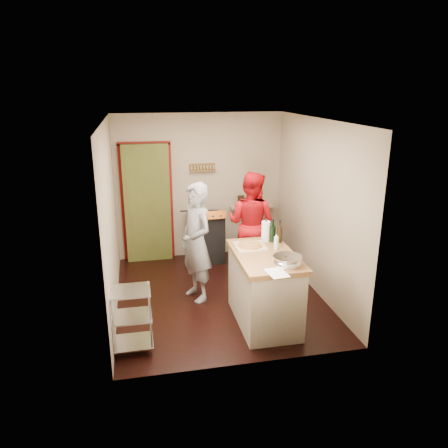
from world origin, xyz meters
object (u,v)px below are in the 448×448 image
(island, at_px, (265,287))
(person_red, at_px, (251,223))
(person_stripe, at_px, (196,242))
(wire_shelving, at_px, (131,317))
(stove, at_px, (206,237))

(island, relative_size, person_red, 0.81)
(person_stripe, height_order, person_red, person_stripe)
(person_red, bearing_deg, wire_shelving, 83.26)
(wire_shelving, xyz_separation_m, person_red, (1.97, 1.95, 0.43))
(stove, relative_size, wire_shelving, 1.26)
(island, height_order, person_stripe, person_stripe)
(wire_shelving, height_order, person_stripe, person_stripe)
(wire_shelving, bearing_deg, person_stripe, 51.33)
(wire_shelving, xyz_separation_m, person_stripe, (0.96, 1.19, 0.44))
(stove, distance_m, person_red, 1.02)
(stove, xyz_separation_m, person_stripe, (-0.37, -1.43, 0.43))
(stove, distance_m, person_stripe, 1.54)
(wire_shelving, bearing_deg, stove, 63.15)
(stove, xyz_separation_m, island, (0.40, -2.30, 0.06))
(wire_shelving, distance_m, person_stripe, 1.59)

